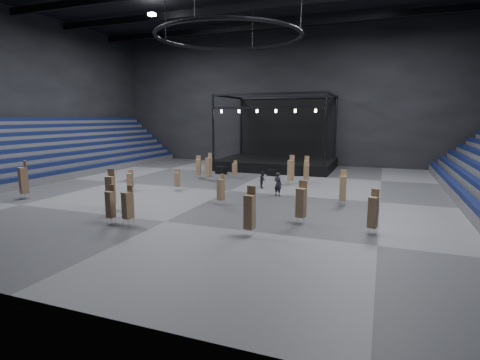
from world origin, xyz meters
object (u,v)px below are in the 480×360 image
(flight_case_mid, at_px, (272,173))
(crew_member, at_px, (263,180))
(chair_stack_8, at_px, (235,169))
(flight_case_right, at_px, (296,173))
(chair_stack_1, at_px, (198,167))
(chair_stack_5, at_px, (221,189))
(chair_stack_7, at_px, (291,170))
(chair_stack_14, at_px, (209,167))
(chair_stack_16, at_px, (301,202))
(chair_stack_12, at_px, (306,172))
(chair_stack_4, at_px, (128,204))
(chair_stack_11, at_px, (373,212))
(man_center, at_px, (278,184))
(chair_stack_10, at_px, (24,180))
(chair_stack_6, at_px, (111,204))
(stage, at_px, (278,157))
(chair_stack_2, at_px, (111,189))
(chair_stack_0, at_px, (343,188))
(chair_stack_13, at_px, (250,211))
(flight_case_left, at_px, (221,170))
(chair_stack_9, at_px, (307,169))
(chair_stack_3, at_px, (130,180))
(chair_stack_15, at_px, (177,179))

(flight_case_mid, distance_m, crew_member, 7.28)
(chair_stack_8, xyz_separation_m, crew_member, (4.55, -4.43, -0.23))
(flight_case_right, bearing_deg, flight_case_mid, -159.33)
(chair_stack_1, distance_m, chair_stack_5, 12.56)
(chair_stack_7, relative_size, chair_stack_14, 1.01)
(chair_stack_14, distance_m, chair_stack_16, 17.21)
(chair_stack_8, height_order, chair_stack_12, chair_stack_12)
(chair_stack_4, xyz_separation_m, chair_stack_11, (13.77, 3.42, 0.01))
(man_center, bearing_deg, chair_stack_10, 47.74)
(chair_stack_4, bearing_deg, chair_stack_14, 115.66)
(chair_stack_6, height_order, chair_stack_14, chair_stack_14)
(chair_stack_10, bearing_deg, flight_case_right, 66.67)
(chair_stack_5, relative_size, chair_stack_14, 0.81)
(chair_stack_11, bearing_deg, chair_stack_6, -149.72)
(stage, height_order, man_center, stage)
(chair_stack_2, distance_m, chair_stack_12, 18.84)
(chair_stack_2, bearing_deg, chair_stack_14, 74.97)
(chair_stack_0, bearing_deg, chair_stack_13, -116.38)
(flight_case_left, xyz_separation_m, chair_stack_5, (6.15, -13.95, 0.77))
(chair_stack_1, bearing_deg, chair_stack_9, -14.60)
(chair_stack_5, bearing_deg, chair_stack_6, -96.96)
(chair_stack_3, height_order, chair_stack_15, chair_stack_3)
(man_center, bearing_deg, chair_stack_6, 80.68)
(flight_case_right, distance_m, chair_stack_15, 14.37)
(chair_stack_1, relative_size, chair_stack_8, 1.29)
(chair_stack_2, height_order, chair_stack_14, chair_stack_2)
(chair_stack_4, xyz_separation_m, chair_stack_9, (7.18, 18.40, 0.07))
(chair_stack_16, bearing_deg, flight_case_left, 138.14)
(chair_stack_0, distance_m, man_center, 5.65)
(chair_stack_6, height_order, chair_stack_16, chair_stack_16)
(chair_stack_11, xyz_separation_m, chair_stack_13, (-6.25, -2.78, 0.12))
(chair_stack_7, relative_size, chair_stack_11, 1.13)
(chair_stack_10, bearing_deg, crew_member, 53.52)
(flight_case_right, height_order, man_center, man_center)
(chair_stack_9, height_order, crew_member, chair_stack_9)
(chair_stack_11, bearing_deg, flight_case_left, 151.52)
(chair_stack_1, height_order, chair_stack_11, chair_stack_11)
(chair_stack_0, xyz_separation_m, chair_stack_16, (-1.88, -5.76, 0.02))
(stage, bearing_deg, chair_stack_15, -104.33)
(crew_member, bearing_deg, chair_stack_5, 160.66)
(flight_case_mid, height_order, chair_stack_7, chair_stack_7)
(chair_stack_0, distance_m, chair_stack_10, 24.80)
(stage, height_order, chair_stack_0, stage)
(chair_stack_9, height_order, chair_stack_14, chair_stack_14)
(chair_stack_2, height_order, chair_stack_9, chair_stack_2)
(chair_stack_12, bearing_deg, chair_stack_5, -127.76)
(chair_stack_10, distance_m, chair_stack_16, 22.04)
(chair_stack_13, bearing_deg, man_center, 103.83)
(flight_case_mid, xyz_separation_m, chair_stack_11, (11.01, -18.12, 0.93))
(chair_stack_14, bearing_deg, chair_stack_12, 31.08)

